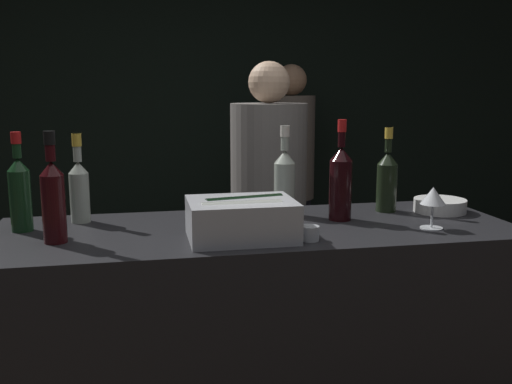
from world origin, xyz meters
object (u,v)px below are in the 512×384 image
object	(u,v)px
person_in_hoodie	(269,207)
person_blond_tee	(290,172)
candle_votive	(310,233)
bowl_white	(440,205)
white_wine_bottle	(285,179)
red_wine_bottle_black_foil	(53,197)
champagne_bottle	(387,179)
red_wine_bottle_burgundy	(20,191)
ice_bin_with_bottles	(242,217)
rose_wine_bottle	(79,187)
wine_glass	(433,198)
red_wine_bottle_tall	(341,181)

from	to	relation	value
person_in_hoodie	person_blond_tee	size ratio (longest dim) A/B	0.98
candle_votive	person_in_hoodie	bearing A→B (deg)	84.06
bowl_white	white_wine_bottle	size ratio (longest dim) A/B	0.59
bowl_white	red_wine_bottle_black_foil	size ratio (longest dim) A/B	0.58
candle_votive	bowl_white	bearing A→B (deg)	26.50
champagne_bottle	red_wine_bottle_black_foil	size ratio (longest dim) A/B	0.94
bowl_white	person_in_hoodie	world-z (taller)	person_in_hoodie
red_wine_bottle_black_foil	white_wine_bottle	size ratio (longest dim) A/B	1.03
red_wine_bottle_burgundy	white_wine_bottle	distance (m)	0.95
ice_bin_with_bottles	red_wine_bottle_black_foil	bearing A→B (deg)	173.57
champagne_bottle	bowl_white	bearing A→B (deg)	-15.22
champagne_bottle	white_wine_bottle	distance (m)	0.42
red_wine_bottle_burgundy	white_wine_bottle	world-z (taller)	white_wine_bottle
bowl_white	champagne_bottle	world-z (taller)	champagne_bottle
bowl_white	rose_wine_bottle	world-z (taller)	rose_wine_bottle
ice_bin_with_bottles	bowl_white	world-z (taller)	ice_bin_with_bottles
bowl_white	white_wine_bottle	distance (m)	0.63
bowl_white	white_wine_bottle	world-z (taller)	white_wine_bottle
red_wine_bottle_burgundy	bowl_white	bearing A→B (deg)	-0.02
ice_bin_with_bottles	rose_wine_bottle	xyz separation A→B (m)	(-0.54, 0.35, 0.06)
wine_glass	person_in_hoodie	distance (m)	1.14
candle_votive	ice_bin_with_bottles	bearing A→B (deg)	161.60
ice_bin_with_bottles	red_wine_bottle_burgundy	bearing A→B (deg)	161.22
red_wine_bottle_tall	rose_wine_bottle	bearing A→B (deg)	170.89
rose_wine_bottle	red_wine_bottle_tall	world-z (taller)	red_wine_bottle_tall
ice_bin_with_bottles	champagne_bottle	xyz separation A→B (m)	(0.64, 0.30, 0.06)
red_wine_bottle_black_foil	red_wine_bottle_tall	bearing A→B (deg)	7.24
champagne_bottle	wine_glass	bearing A→B (deg)	-83.24
champagne_bottle	person_blond_tee	size ratio (longest dim) A/B	0.20
rose_wine_bottle	person_in_hoodie	world-z (taller)	person_in_hoodie
champagne_bottle	person_blond_tee	world-z (taller)	person_blond_tee
bowl_white	person_in_hoodie	size ratio (longest dim) A/B	0.12
champagne_bottle	rose_wine_bottle	xyz separation A→B (m)	(-1.18, 0.04, 0.00)
candle_votive	person_in_hoodie	world-z (taller)	person_in_hoodie
bowl_white	candle_votive	size ratio (longest dim) A/B	3.26
ice_bin_with_bottles	wine_glass	xyz separation A→B (m)	(0.67, -0.00, 0.04)
red_wine_bottle_black_foil	white_wine_bottle	world-z (taller)	red_wine_bottle_black_foil
bowl_white	wine_glass	distance (m)	0.31
white_wine_bottle	candle_votive	bearing A→B (deg)	-91.97
red_wine_bottle_black_foil	bowl_white	bearing A→B (deg)	7.12
wine_glass	white_wine_bottle	xyz separation A→B (m)	(-0.45, 0.32, 0.03)
ice_bin_with_bottles	candle_votive	world-z (taller)	ice_bin_with_bottles
champagne_bottle	red_wine_bottle_black_foil	bearing A→B (deg)	-169.20
champagne_bottle	white_wine_bottle	xyz separation A→B (m)	(-0.42, 0.01, 0.01)
wine_glass	champagne_bottle	distance (m)	0.31
red_wine_bottle_tall	red_wine_bottle_burgundy	bearing A→B (deg)	177.32
bowl_white	person_in_hoodie	bearing A→B (deg)	122.48
wine_glass	red_wine_bottle_tall	world-z (taller)	red_wine_bottle_tall
person_blond_tee	red_wine_bottle_black_foil	bearing A→B (deg)	-4.95
red_wine_bottle_black_foil	candle_votive	bearing A→B (deg)	-9.67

